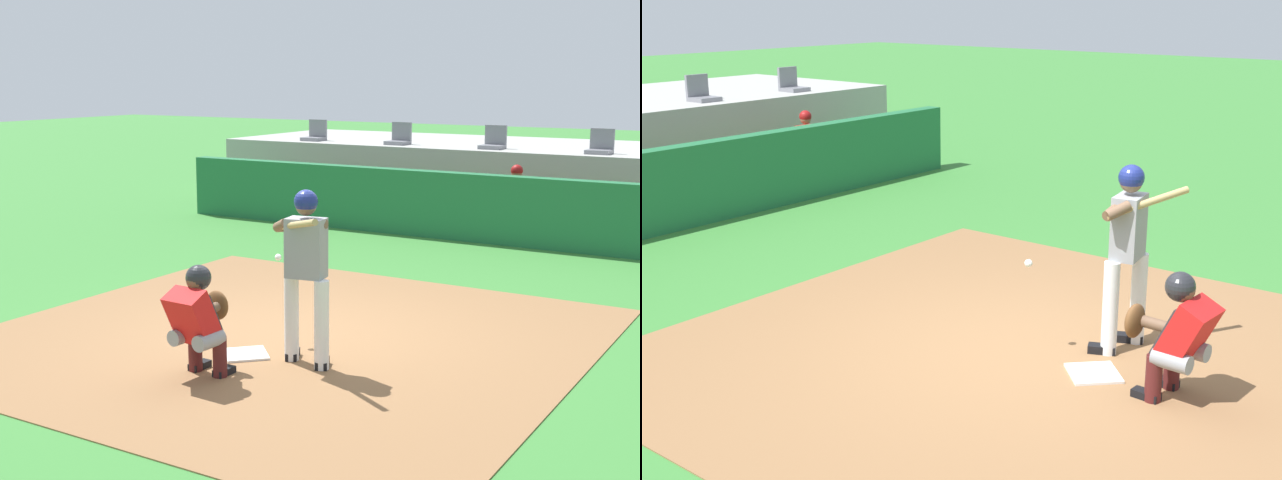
% 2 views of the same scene
% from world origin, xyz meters
% --- Properties ---
extents(ground_plane, '(80.00, 80.00, 0.00)m').
position_xyz_m(ground_plane, '(0.00, 0.00, 0.00)').
color(ground_plane, '#387A33').
extents(dirt_infield, '(6.40, 6.40, 0.01)m').
position_xyz_m(dirt_infield, '(0.00, 0.00, 0.01)').
color(dirt_infield, olive).
rests_on(dirt_infield, ground).
extents(home_plate, '(0.62, 0.62, 0.02)m').
position_xyz_m(home_plate, '(0.00, -0.80, 0.02)').
color(home_plate, white).
rests_on(home_plate, dirt_infield).
extents(batter_at_plate, '(0.78, 0.66, 1.80)m').
position_xyz_m(batter_at_plate, '(0.69, -0.71, 1.04)').
color(batter_at_plate, silver).
rests_on(batter_at_plate, ground).
extents(catcher_crouched, '(0.50, 1.81, 1.13)m').
position_xyz_m(catcher_crouched, '(0.00, -1.54, 0.61)').
color(catcher_crouched, gray).
rests_on(catcher_crouched, ground).
extents(dugout_wall, '(13.00, 0.30, 1.20)m').
position_xyz_m(dugout_wall, '(0.00, 6.50, 0.60)').
color(dugout_wall, '#1E6638').
rests_on(dugout_wall, ground).
extents(dugout_bench, '(11.80, 0.44, 0.45)m').
position_xyz_m(dugout_bench, '(0.00, 7.50, 0.23)').
color(dugout_bench, olive).
rests_on(dugout_bench, ground).
extents(dugout_player_0, '(0.49, 0.70, 1.30)m').
position_xyz_m(dugout_player_0, '(0.08, 7.34, 0.67)').
color(dugout_player_0, '#939399').
rests_on(dugout_player_0, ground).
extents(stands_platform, '(15.00, 4.40, 1.40)m').
position_xyz_m(stands_platform, '(0.00, 10.90, 0.70)').
color(stands_platform, '#9E9E99').
rests_on(stands_platform, ground).
extents(stadium_seat_0, '(0.46, 0.46, 0.48)m').
position_xyz_m(stadium_seat_0, '(-5.42, 9.38, 1.53)').
color(stadium_seat_0, slate).
rests_on(stadium_seat_0, stands_platform).
extents(stadium_seat_1, '(0.46, 0.46, 0.48)m').
position_xyz_m(stadium_seat_1, '(-3.25, 9.38, 1.53)').
color(stadium_seat_1, slate).
rests_on(stadium_seat_1, stands_platform).
extents(stadium_seat_2, '(0.46, 0.46, 0.48)m').
position_xyz_m(stadium_seat_2, '(-1.08, 9.38, 1.53)').
color(stadium_seat_2, slate).
rests_on(stadium_seat_2, stands_platform).
extents(stadium_seat_3, '(0.46, 0.46, 0.48)m').
position_xyz_m(stadium_seat_3, '(1.08, 9.38, 1.53)').
color(stadium_seat_3, slate).
rests_on(stadium_seat_3, stands_platform).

